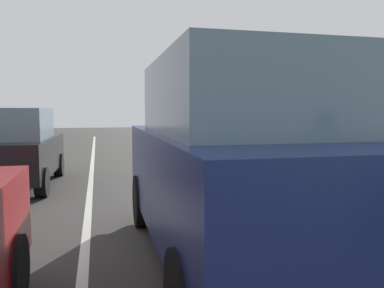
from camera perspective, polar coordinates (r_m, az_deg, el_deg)
The scene contains 7 objects.
ground_plane at distance 9.92m, azimuth -11.06°, elevation -5.02°, with size 60.00×60.00×0.00m, color #383533.
lane_line_center at distance 9.91m, azimuth -15.13°, elevation -5.10°, with size 0.12×32.00×0.01m, color silver.
lane_line_right_edge at distance 10.73m, azimuth 8.56°, elevation -4.21°, with size 0.12×32.00×0.01m, color silver.
curb_right at distance 10.92m, azimuth 10.99°, elevation -3.78°, with size 0.24×48.00×0.12m, color #9E9B93.
car_suv_ahead at distance 4.24m, azimuth 6.32°, elevation -2.48°, with size 2.01×4.52×2.28m.
car_hatchback_far at distance 9.31m, azimuth -25.38°, elevation -0.60°, with size 1.83×3.75×1.78m.
traffic_light_near_right at distance 14.57m, azimuth 8.68°, elevation 9.59°, with size 0.32×0.50×4.33m.
Camera 1 is at (-0.52, 4.24, 1.72)m, focal length 35.03 mm.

